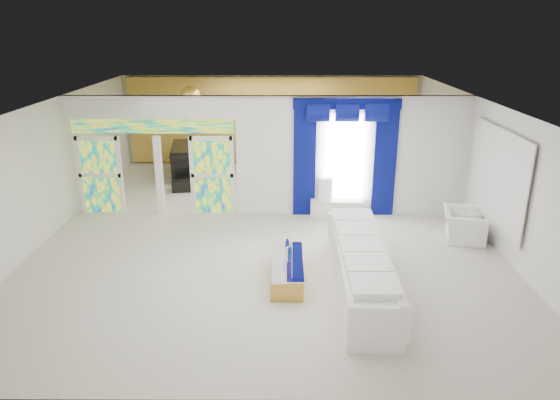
{
  "coord_description": "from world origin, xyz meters",
  "views": [
    {
      "loc": [
        0.34,
        -11.45,
        4.66
      ],
      "look_at": [
        0.3,
        -1.2,
        1.1
      ],
      "focal_mm": 32.83,
      "sensor_mm": 36.0,
      "label": 1
    }
  ],
  "objects_px": {
    "coffee_table": "(287,270)",
    "grand_piano": "(197,160)",
    "white_sofa": "(361,268)",
    "armchair": "(464,225)",
    "console_table": "(337,208)"
  },
  "relations": [
    {
      "from": "grand_piano",
      "to": "white_sofa",
      "type": "bearing_deg",
      "value": -68.52
    },
    {
      "from": "white_sofa",
      "to": "console_table",
      "type": "relative_size",
      "value": 3.1
    },
    {
      "from": "armchair",
      "to": "grand_piano",
      "type": "bearing_deg",
      "value": 66.72
    },
    {
      "from": "coffee_table",
      "to": "grand_piano",
      "type": "relative_size",
      "value": 0.88
    },
    {
      "from": "armchair",
      "to": "coffee_table",
      "type": "bearing_deg",
      "value": 129.67
    },
    {
      "from": "grand_piano",
      "to": "armchair",
      "type": "bearing_deg",
      "value": -44.84
    },
    {
      "from": "white_sofa",
      "to": "armchair",
      "type": "height_order",
      "value": "white_sofa"
    },
    {
      "from": "white_sofa",
      "to": "grand_piano",
      "type": "height_order",
      "value": "grand_piano"
    },
    {
      "from": "coffee_table",
      "to": "grand_piano",
      "type": "distance_m",
      "value": 7.62
    },
    {
      "from": "console_table",
      "to": "armchair",
      "type": "distance_m",
      "value": 3.08
    },
    {
      "from": "console_table",
      "to": "grand_piano",
      "type": "height_order",
      "value": "grand_piano"
    },
    {
      "from": "white_sofa",
      "to": "armchair",
      "type": "distance_m",
      "value": 3.49
    },
    {
      "from": "grand_piano",
      "to": "console_table",
      "type": "bearing_deg",
      "value": -49.72
    },
    {
      "from": "coffee_table",
      "to": "console_table",
      "type": "distance_m",
      "value": 3.65
    },
    {
      "from": "coffee_table",
      "to": "console_table",
      "type": "xyz_separation_m",
      "value": [
        1.28,
        3.41,
        0.03
      ]
    }
  ]
}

